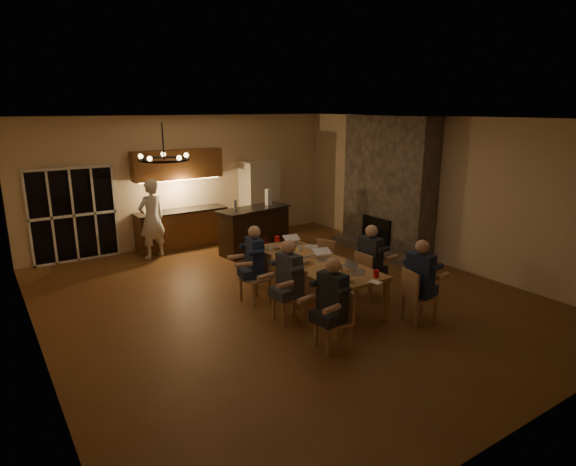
# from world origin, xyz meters

# --- Properties ---
(floor) EXTENTS (9.00, 9.00, 0.00)m
(floor) POSITION_xyz_m (0.00, 0.00, 0.00)
(floor) COLOR brown
(floor) RESTS_ON ground
(back_wall) EXTENTS (8.00, 0.04, 3.20)m
(back_wall) POSITION_xyz_m (0.00, 4.52, 1.60)
(back_wall) COLOR beige
(back_wall) RESTS_ON ground
(left_wall) EXTENTS (0.04, 9.00, 3.20)m
(left_wall) POSITION_xyz_m (-4.02, 0.00, 1.60)
(left_wall) COLOR beige
(left_wall) RESTS_ON ground
(right_wall) EXTENTS (0.04, 9.00, 3.20)m
(right_wall) POSITION_xyz_m (4.02, 0.00, 1.60)
(right_wall) COLOR beige
(right_wall) RESTS_ON ground
(ceiling) EXTENTS (8.00, 9.00, 0.04)m
(ceiling) POSITION_xyz_m (0.00, 0.00, 3.22)
(ceiling) COLOR white
(ceiling) RESTS_ON back_wall
(french_doors) EXTENTS (1.86, 0.08, 2.10)m
(french_doors) POSITION_xyz_m (-2.70, 4.47, 1.05)
(french_doors) COLOR black
(french_doors) RESTS_ON ground
(fireplace) EXTENTS (0.58, 2.50, 3.20)m
(fireplace) POSITION_xyz_m (3.70, 1.20, 1.60)
(fireplace) COLOR #6F6257
(fireplace) RESTS_ON ground
(kitchenette) EXTENTS (2.24, 0.68, 2.40)m
(kitchenette) POSITION_xyz_m (-0.30, 4.20, 1.20)
(kitchenette) COLOR brown
(kitchenette) RESTS_ON ground
(refrigerator) EXTENTS (0.90, 0.68, 2.00)m
(refrigerator) POSITION_xyz_m (1.90, 4.15, 1.00)
(refrigerator) COLOR beige
(refrigerator) RESTS_ON ground
(dining_table) EXTENTS (1.10, 2.74, 0.75)m
(dining_table) POSITION_xyz_m (0.36, -0.38, 0.38)
(dining_table) COLOR #B47648
(dining_table) RESTS_ON ground
(bar_island) EXTENTS (1.86, 0.95, 1.08)m
(bar_island) POSITION_xyz_m (0.98, 2.84, 0.54)
(bar_island) COLOR black
(bar_island) RESTS_ON ground
(chair_left_near) EXTENTS (0.51, 0.51, 0.89)m
(chair_left_near) POSITION_xyz_m (-0.48, -1.97, 0.45)
(chair_left_near) COLOR #A97854
(chair_left_near) RESTS_ON ground
(chair_left_mid) EXTENTS (0.49, 0.49, 0.89)m
(chair_left_mid) POSITION_xyz_m (-0.50, -0.85, 0.45)
(chair_left_mid) COLOR #A97854
(chair_left_mid) RESTS_ON ground
(chair_left_far) EXTENTS (0.51, 0.51, 0.89)m
(chair_left_far) POSITION_xyz_m (-0.54, 0.16, 0.45)
(chair_left_far) COLOR #A97854
(chair_left_far) RESTS_ON ground
(chair_right_near) EXTENTS (0.53, 0.53, 0.89)m
(chair_right_near) POSITION_xyz_m (1.24, -2.04, 0.45)
(chair_right_near) COLOR #A97854
(chair_right_near) RESTS_ON ground
(chair_right_mid) EXTENTS (0.46, 0.46, 0.89)m
(chair_right_mid) POSITION_xyz_m (1.27, -0.88, 0.45)
(chair_right_mid) COLOR #A97854
(chair_right_mid) RESTS_ON ground
(chair_right_far) EXTENTS (0.56, 0.56, 0.89)m
(chair_right_far) POSITION_xyz_m (1.27, 0.27, 0.45)
(chair_right_far) COLOR #A97854
(chair_right_far) RESTS_ON ground
(person_left_near) EXTENTS (0.69, 0.69, 1.38)m
(person_left_near) POSITION_xyz_m (-0.50, -1.97, 0.69)
(person_left_near) COLOR #20242A
(person_left_near) RESTS_ON ground
(person_right_near) EXTENTS (0.69, 0.69, 1.38)m
(person_right_near) POSITION_xyz_m (1.23, -2.03, 0.69)
(person_right_near) COLOR #1E2B4B
(person_right_near) RESTS_ON ground
(person_left_mid) EXTENTS (0.66, 0.66, 1.38)m
(person_left_mid) POSITION_xyz_m (-0.51, -0.87, 0.69)
(person_left_mid) COLOR #3D4348
(person_left_mid) RESTS_ON ground
(person_right_mid) EXTENTS (0.65, 0.65, 1.38)m
(person_right_mid) POSITION_xyz_m (1.25, -0.86, 0.69)
(person_right_mid) COLOR #20242A
(person_right_mid) RESTS_ON ground
(person_left_far) EXTENTS (0.70, 0.70, 1.38)m
(person_left_far) POSITION_xyz_m (-0.50, 0.23, 0.69)
(person_left_far) COLOR #1E2B4B
(person_left_far) RESTS_ON ground
(standing_person) EXTENTS (0.76, 0.61, 1.82)m
(standing_person) POSITION_xyz_m (-1.18, 3.74, 0.91)
(standing_person) COLOR white
(standing_person) RESTS_ON ground
(chandelier) EXTENTS (0.62, 0.62, 0.03)m
(chandelier) POSITION_xyz_m (-2.47, -1.01, 2.75)
(chandelier) COLOR black
(chandelier) RESTS_ON ceiling
(laptop_a) EXTENTS (0.37, 0.34, 0.23)m
(laptop_a) POSITION_xyz_m (0.12, -1.40, 0.86)
(laptop_a) COLOR silver
(laptop_a) RESTS_ON dining_table
(laptop_b) EXTENTS (0.42, 0.42, 0.23)m
(laptop_b) POSITION_xyz_m (0.58, -1.28, 0.86)
(laptop_b) COLOR silver
(laptop_b) RESTS_ON dining_table
(laptop_c) EXTENTS (0.35, 0.32, 0.23)m
(laptop_c) POSITION_xyz_m (0.08, -0.32, 0.86)
(laptop_c) COLOR silver
(laptop_c) RESTS_ON dining_table
(laptop_d) EXTENTS (0.37, 0.34, 0.23)m
(laptop_d) POSITION_xyz_m (0.56, -0.42, 0.86)
(laptop_d) COLOR silver
(laptop_d) RESTS_ON dining_table
(laptop_e) EXTENTS (0.36, 0.33, 0.23)m
(laptop_e) POSITION_xyz_m (0.14, 0.73, 0.86)
(laptop_e) COLOR silver
(laptop_e) RESTS_ON dining_table
(laptop_f) EXTENTS (0.36, 0.33, 0.23)m
(laptop_f) POSITION_xyz_m (0.63, 0.65, 0.86)
(laptop_f) COLOR silver
(laptop_f) RESTS_ON dining_table
(mug_front) EXTENTS (0.08, 0.08, 0.10)m
(mug_front) POSITION_xyz_m (0.36, -0.84, 0.80)
(mug_front) COLOR silver
(mug_front) RESTS_ON dining_table
(mug_mid) EXTENTS (0.09, 0.09, 0.10)m
(mug_mid) POSITION_xyz_m (0.48, 0.22, 0.80)
(mug_mid) COLOR silver
(mug_mid) RESTS_ON dining_table
(mug_back) EXTENTS (0.07, 0.07, 0.10)m
(mug_back) POSITION_xyz_m (0.01, 0.48, 0.80)
(mug_back) COLOR silver
(mug_back) RESTS_ON dining_table
(redcup_near) EXTENTS (0.09, 0.09, 0.12)m
(redcup_near) POSITION_xyz_m (0.68, -1.61, 0.81)
(redcup_near) COLOR #B60C0F
(redcup_near) RESTS_ON dining_table
(redcup_mid) EXTENTS (0.09, 0.09, 0.12)m
(redcup_mid) POSITION_xyz_m (-0.12, 0.04, 0.81)
(redcup_mid) COLOR #B60C0F
(redcup_mid) RESTS_ON dining_table
(redcup_far) EXTENTS (0.10, 0.10, 0.12)m
(redcup_far) POSITION_xyz_m (0.47, 1.02, 0.81)
(redcup_far) COLOR #B60C0F
(redcup_far) RESTS_ON dining_table
(can_silver) EXTENTS (0.07, 0.07, 0.12)m
(can_silver) POSITION_xyz_m (0.38, -1.09, 0.81)
(can_silver) COLOR #B2B2B7
(can_silver) RESTS_ON dining_table
(can_cola) EXTENTS (0.07, 0.07, 0.12)m
(can_cola) POSITION_xyz_m (0.21, 1.02, 0.81)
(can_cola) COLOR #3F0F0C
(can_cola) RESTS_ON dining_table
(plate_near) EXTENTS (0.25, 0.25, 0.02)m
(plate_near) POSITION_xyz_m (0.68, -0.98, 0.76)
(plate_near) COLOR silver
(plate_near) RESTS_ON dining_table
(plate_left) EXTENTS (0.27, 0.27, 0.02)m
(plate_left) POSITION_xyz_m (0.10, -1.23, 0.76)
(plate_left) COLOR silver
(plate_left) RESTS_ON dining_table
(plate_far) EXTENTS (0.27, 0.27, 0.02)m
(plate_far) POSITION_xyz_m (0.83, 0.34, 0.76)
(plate_far) COLOR silver
(plate_far) RESTS_ON dining_table
(notepad) EXTENTS (0.16, 0.21, 0.01)m
(notepad) POSITION_xyz_m (0.50, -1.78, 0.76)
(notepad) COLOR white
(notepad) RESTS_ON dining_table
(bar_bottle) EXTENTS (0.07, 0.07, 0.24)m
(bar_bottle) POSITION_xyz_m (0.48, 2.82, 1.20)
(bar_bottle) COLOR #99999E
(bar_bottle) RESTS_ON bar_island
(bar_blender) EXTENTS (0.14, 0.14, 0.40)m
(bar_blender) POSITION_xyz_m (1.45, 2.94, 1.28)
(bar_blender) COLOR silver
(bar_blender) RESTS_ON bar_island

